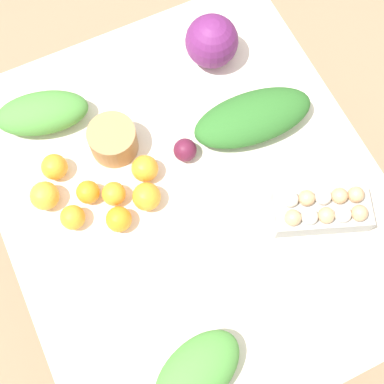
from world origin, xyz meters
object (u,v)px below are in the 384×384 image
object	(u,v)px
greens_bunch_scallion	(253,118)
greens_bunch_kale	(197,372)
orange_4	(73,217)
orange_7	(45,196)
orange_1	(145,168)
paper_bag	(113,140)
cabbage_purple	(212,41)
orange_5	(147,197)
egg_carton	(322,210)
orange_2	(54,167)
greens_bunch_dandelion	(42,113)
orange_0	(119,219)
beet_root	(185,150)
orange_6	(114,194)
orange_3	(88,192)

from	to	relation	value
greens_bunch_scallion	greens_bunch_kale	bearing A→B (deg)	141.49
orange_4	orange_7	xyz separation A→B (m)	(0.09, 0.05, 0.01)
orange_1	orange_7	size ratio (longest dim) A/B	0.95
orange_4	paper_bag	bearing A→B (deg)	-48.94
cabbage_purple	greens_bunch_scallion	size ratio (longest dim) A/B	0.45
cabbage_purple	orange_5	bearing A→B (deg)	133.70
egg_carton	greens_bunch_kale	xyz separation A→B (m)	(-0.23, 0.48, 0.00)
egg_carton	orange_2	bearing A→B (deg)	165.91
greens_bunch_dandelion	orange_0	xyz separation A→B (m)	(-0.38, -0.08, -0.01)
greens_bunch_dandelion	orange_0	size ratio (longest dim) A/B	3.79
paper_bag	greens_bunch_kale	distance (m)	0.66
beet_root	orange_2	xyz separation A→B (m)	(0.11, 0.35, 0.00)
orange_6	greens_bunch_kale	bearing A→B (deg)	-179.28
orange_6	orange_7	distance (m)	0.18
orange_1	egg_carton	bearing A→B (deg)	-129.75
orange_1	orange_5	bearing A→B (deg)	159.67
orange_3	orange_7	size ratio (longest dim) A/B	0.82
greens_bunch_scallion	orange_5	size ratio (longest dim) A/B	4.50
orange_2	beet_root	bearing A→B (deg)	-106.98
greens_bunch_kale	orange_0	distance (m)	0.44
greens_bunch_scallion	beet_root	size ratio (longest dim) A/B	5.30
egg_carton	greens_bunch_scallion	size ratio (longest dim) A/B	0.80
paper_bag	orange_2	world-z (taller)	paper_bag
orange_1	orange_2	bearing A→B (deg)	63.44
greens_bunch_scallion	orange_5	distance (m)	0.38
orange_3	orange_7	distance (m)	0.12
greens_bunch_kale	orange_7	bearing A→B (deg)	16.90
cabbage_purple	greens_bunch_dandelion	distance (m)	0.53
orange_0	orange_1	xyz separation A→B (m)	(0.10, -0.12, 0.00)
egg_carton	greens_bunch_kale	size ratio (longest dim) A/B	1.15
orange_0	orange_4	world-z (taller)	orange_0
beet_root	orange_6	bearing A→B (deg)	98.76
cabbage_purple	orange_1	xyz separation A→B (m)	(-0.27, 0.34, -0.04)
egg_carton	greens_bunch_kale	distance (m)	0.53
greens_bunch_kale	orange_4	world-z (taller)	greens_bunch_kale
egg_carton	orange_7	distance (m)	0.74
orange_1	orange_3	xyz separation A→B (m)	(0.00, 0.17, -0.01)
egg_carton	orange_3	world-z (taller)	egg_carton
egg_carton	orange_1	distance (m)	0.49
cabbage_purple	beet_root	size ratio (longest dim) A/B	2.39
greens_bunch_scallion	orange_7	xyz separation A→B (m)	(0.03, 0.61, -0.01)
cabbage_purple	greens_bunch_kale	distance (m)	0.92
greens_bunch_dandelion	orange_3	world-z (taller)	greens_bunch_dandelion
greens_bunch_kale	orange_2	bearing A→B (deg)	10.76
cabbage_purple	orange_5	xyz separation A→B (m)	(-0.35, 0.36, -0.04)
orange_4	orange_6	bearing A→B (deg)	-82.82
orange_2	orange_4	world-z (taller)	orange_2
cabbage_purple	orange_4	world-z (taller)	cabbage_purple
orange_5	orange_7	size ratio (longest dim) A/B	0.99
cabbage_purple	beet_root	xyz separation A→B (m)	(-0.27, 0.21, -0.05)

